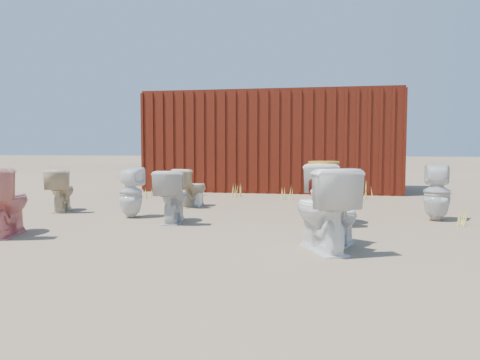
% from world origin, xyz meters
% --- Properties ---
extents(ground, '(100.00, 100.00, 0.00)m').
position_xyz_m(ground, '(0.00, 0.00, 0.00)').
color(ground, brown).
rests_on(ground, ground).
extents(shipping_container, '(6.00, 2.40, 2.40)m').
position_xyz_m(shipping_container, '(0.00, 5.20, 1.20)').
color(shipping_container, '#52120D').
rests_on(shipping_container, ground).
extents(toilet_front_a, '(0.49, 0.77, 0.74)m').
position_xyz_m(toilet_front_a, '(-0.80, -0.33, 0.37)').
color(toilet_front_a, silver).
rests_on(toilet_front_a, ground).
extents(toilet_front_pink, '(0.67, 0.91, 0.83)m').
position_xyz_m(toilet_front_pink, '(-2.47, -1.63, 0.42)').
color(toilet_front_pink, pink).
rests_on(toilet_front_pink, ground).
extents(toilet_front_c, '(0.57, 0.73, 0.65)m').
position_xyz_m(toilet_front_c, '(1.46, -1.55, 0.32)').
color(toilet_front_c, white).
rests_on(toilet_front_c, ground).
extents(toilet_front_maroon, '(0.50, 0.50, 0.79)m').
position_xyz_m(toilet_front_maroon, '(1.31, -1.52, 0.39)').
color(toilet_front_maroon, '#52110E').
rests_on(toilet_front_maroon, ground).
extents(toilet_front_e, '(0.79, 0.97, 0.86)m').
position_xyz_m(toilet_front_e, '(1.30, -1.79, 0.43)').
color(toilet_front_e, white).
rests_on(toilet_front_e, ground).
extents(toilet_back_a, '(0.37, 0.38, 0.76)m').
position_xyz_m(toilet_back_a, '(-1.57, 0.00, 0.38)').
color(toilet_back_a, white).
rests_on(toilet_back_a, ground).
extents(toilet_back_beige_left, '(0.59, 0.78, 0.70)m').
position_xyz_m(toilet_back_beige_left, '(-2.99, 0.44, 0.35)').
color(toilet_back_beige_left, beige).
rests_on(toilet_back_beige_left, ground).
extents(toilet_back_beige_right, '(0.61, 0.77, 0.68)m').
position_xyz_m(toilet_back_beige_right, '(-1.04, 1.43, 0.34)').
color(toilet_back_beige_right, beige).
rests_on(toilet_back_beige_right, ground).
extents(toilet_back_yellowlid, '(0.54, 0.87, 0.85)m').
position_xyz_m(toilet_back_yellowlid, '(1.30, -0.04, 0.42)').
color(toilet_back_yellowlid, white).
rests_on(toilet_back_yellowlid, ground).
extents(toilet_back_e, '(0.44, 0.44, 0.82)m').
position_xyz_m(toilet_back_e, '(2.91, 0.53, 0.41)').
color(toilet_back_e, silver).
rests_on(toilet_back_e, ground).
extents(yellow_lid, '(0.43, 0.54, 0.02)m').
position_xyz_m(yellow_lid, '(1.30, -0.04, 0.86)').
color(yellow_lid, '#C88A23').
rests_on(yellow_lid, toilet_back_yellowlid).
extents(loose_tank, '(0.51, 0.23, 0.35)m').
position_xyz_m(loose_tank, '(-1.13, 1.54, 0.17)').
color(loose_tank, white).
rests_on(loose_tank, ground).
extents(loose_lid_near, '(0.50, 0.58, 0.02)m').
position_xyz_m(loose_lid_near, '(-1.50, 3.50, 0.01)').
color(loose_lid_near, beige).
rests_on(loose_lid_near, ground).
extents(loose_lid_far, '(0.58, 0.59, 0.02)m').
position_xyz_m(loose_lid_far, '(-3.01, 3.31, 0.01)').
color(loose_lid_far, beige).
rests_on(loose_lid_far, ground).
extents(weed_clump_a, '(0.36, 0.36, 0.27)m').
position_xyz_m(weed_clump_a, '(-2.48, 2.63, 0.14)').
color(weed_clump_a, '#CCC751').
rests_on(weed_clump_a, ground).
extents(weed_clump_b, '(0.32, 0.32, 0.25)m').
position_xyz_m(weed_clump_b, '(0.52, 2.87, 0.13)').
color(weed_clump_b, '#CCC751').
rests_on(weed_clump_b, ground).
extents(weed_clump_c, '(0.36, 0.36, 0.36)m').
position_xyz_m(weed_clump_c, '(2.08, 3.09, 0.18)').
color(weed_clump_c, '#CCC751').
rests_on(weed_clump_c, ground).
extents(weed_clump_d, '(0.30, 0.30, 0.29)m').
position_xyz_m(weed_clump_d, '(-0.56, 3.18, 0.14)').
color(weed_clump_d, '#CCC751').
rests_on(weed_clump_d, ground).
extents(weed_clump_e, '(0.34, 0.34, 0.28)m').
position_xyz_m(weed_clump_e, '(1.18, 3.33, 0.14)').
color(weed_clump_e, '#CCC751').
rests_on(weed_clump_e, ground).
extents(weed_clump_f, '(0.28, 0.28, 0.27)m').
position_xyz_m(weed_clump_f, '(3.10, 0.15, 0.14)').
color(weed_clump_f, '#CCC751').
rests_on(weed_clump_f, ground).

